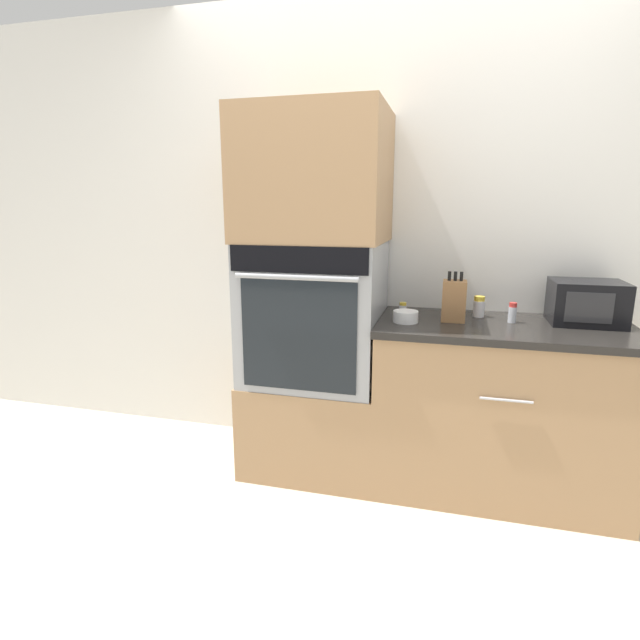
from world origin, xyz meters
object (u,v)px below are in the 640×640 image
object	(u,v)px
condiment_jar_near	(512,313)
condiment_jar_far	(403,309)
wall_oven	(315,312)
microwave	(586,302)
bowl	(406,317)
condiment_jar_mid	(479,307)
knife_block	(454,300)

from	to	relation	value
condiment_jar_near	condiment_jar_far	distance (m)	0.53
wall_oven	microwave	size ratio (longest dim) A/B	2.26
bowl	condiment_jar_mid	xyz separation A→B (m)	(0.35, 0.22, 0.02)
wall_oven	condiment_jar_mid	xyz separation A→B (m)	(0.83, 0.14, 0.04)
microwave	wall_oven	bearing A→B (deg)	-174.96
microwave	bowl	distance (m)	0.86
wall_oven	knife_block	distance (m)	0.71
wall_oven	bowl	size ratio (longest dim) A/B	6.04
bowl	condiment_jar_mid	distance (m)	0.41
wall_oven	condiment_jar_near	distance (m)	0.98
wall_oven	condiment_jar_near	bearing A→B (deg)	3.03
microwave	condiment_jar_far	bearing A→B (deg)	-178.33
condiment_jar_near	condiment_jar_far	world-z (taller)	condiment_jar_near
knife_block	condiment_jar_far	xyz separation A→B (m)	(-0.25, 0.07, -0.07)
wall_oven	knife_block	xyz separation A→B (m)	(0.70, 0.02, 0.09)
wall_oven	bowl	xyz separation A→B (m)	(0.48, -0.08, 0.02)
microwave	condiment_jar_near	xyz separation A→B (m)	(-0.34, -0.06, -0.06)
microwave	condiment_jar_far	xyz separation A→B (m)	(-0.87, -0.03, -0.07)
condiment_jar_mid	bowl	bearing A→B (deg)	-147.85
condiment_jar_near	condiment_jar_mid	world-z (taller)	condiment_jar_mid
condiment_jar_near	condiment_jar_mid	bearing A→B (deg)	149.01
condiment_jar_mid	condiment_jar_far	size ratio (longest dim) A/B	1.63
bowl	microwave	bearing A→B (deg)	12.96
microwave	bowl	xyz separation A→B (m)	(-0.84, -0.19, -0.08)
microwave	condiment_jar_mid	world-z (taller)	microwave
wall_oven	condiment_jar_near	size ratio (longest dim) A/B	7.46
microwave	bowl	bearing A→B (deg)	-167.04
microwave	knife_block	world-z (taller)	knife_block
knife_block	condiment_jar_far	world-z (taller)	knife_block
condiment_jar_mid	condiment_jar_far	world-z (taller)	condiment_jar_mid
condiment_jar_mid	condiment_jar_near	bearing A→B (deg)	-30.99
wall_oven	knife_block	size ratio (longest dim) A/B	3.01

